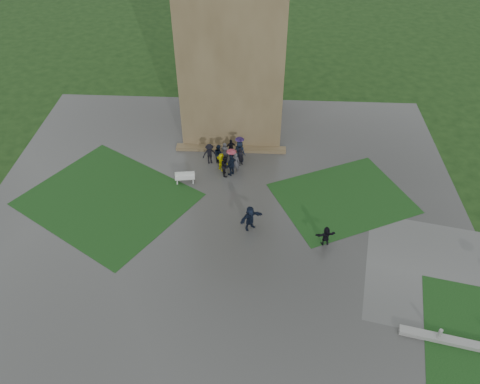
{
  "coord_description": "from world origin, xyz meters",
  "views": [
    {
      "loc": [
        2.39,
        -20.74,
        22.45
      ],
      "look_at": [
        1.1,
        3.93,
        1.2
      ],
      "focal_mm": 35.0,
      "sensor_mm": 36.0,
      "label": 1
    }
  ],
  "objects_px": {
    "tower": "(233,21)",
    "pedestrian_mid": "(250,218)",
    "pedestrian_near": "(326,236)",
    "bench": "(185,177)"
  },
  "relations": [
    {
      "from": "tower",
      "to": "pedestrian_mid",
      "type": "height_order",
      "value": "tower"
    },
    {
      "from": "tower",
      "to": "pedestrian_mid",
      "type": "bearing_deg",
      "value": -81.97
    },
    {
      "from": "pedestrian_mid",
      "to": "pedestrian_near",
      "type": "xyz_separation_m",
      "value": [
        4.92,
        -1.2,
        -0.21
      ]
    },
    {
      "from": "pedestrian_mid",
      "to": "bench",
      "type": "bearing_deg",
      "value": 101.34
    },
    {
      "from": "tower",
      "to": "bench",
      "type": "height_order",
      "value": "tower"
    },
    {
      "from": "pedestrian_mid",
      "to": "pedestrian_near",
      "type": "distance_m",
      "value": 5.07
    },
    {
      "from": "bench",
      "to": "pedestrian_mid",
      "type": "bearing_deg",
      "value": -50.53
    },
    {
      "from": "tower",
      "to": "pedestrian_near",
      "type": "bearing_deg",
      "value": -64.96
    },
    {
      "from": "bench",
      "to": "pedestrian_near",
      "type": "relative_size",
      "value": 1.06
    },
    {
      "from": "bench",
      "to": "pedestrian_near",
      "type": "distance_m",
      "value": 11.55
    }
  ]
}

